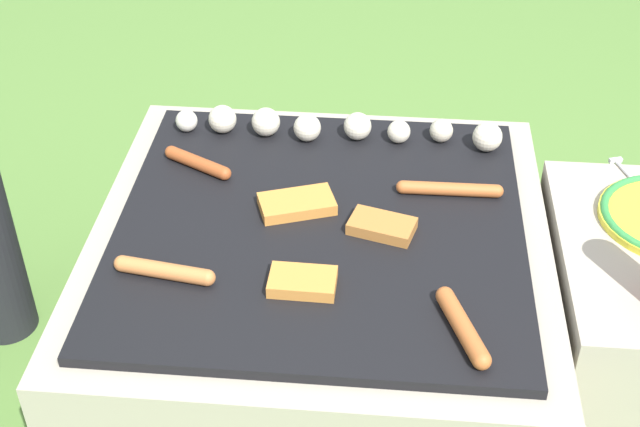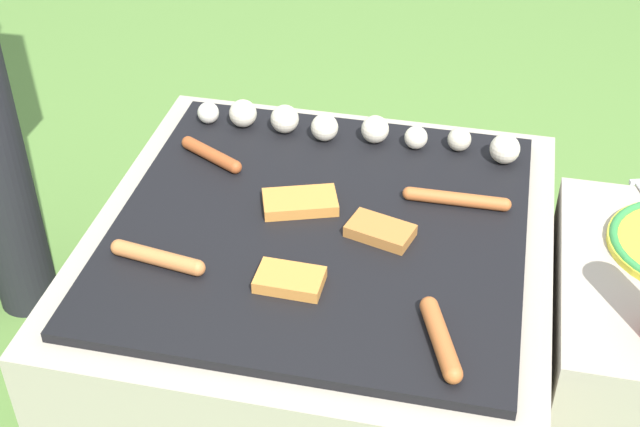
{
  "view_description": "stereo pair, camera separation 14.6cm",
  "coord_description": "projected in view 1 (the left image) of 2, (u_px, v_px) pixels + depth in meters",
  "views": [
    {
      "loc": [
        0.1,
        -1.16,
        1.3
      ],
      "look_at": [
        0.0,
        0.0,
        0.41
      ],
      "focal_mm": 50.0,
      "sensor_mm": 36.0,
      "label": 1
    },
    {
      "loc": [
        0.25,
        -1.14,
        1.3
      ],
      "look_at": [
        0.0,
        0.0,
        0.41
      ],
      "focal_mm": 50.0,
      "sensor_mm": 36.0,
      "label": 2
    }
  ],
  "objects": [
    {
      "name": "fork_utensil",
      "position": [
        634.0,
        181.0,
        1.57
      ],
      "size": [
        0.07,
        0.16,
        0.01
      ],
      "color": "silver",
      "rests_on": "side_ledge"
    },
    {
      "name": "bread_slice_left",
      "position": [
        303.0,
        282.0,
        1.35
      ],
      "size": [
        0.1,
        0.07,
        0.02
      ],
      "color": "#D18438",
      "rests_on": "grill"
    },
    {
      "name": "mushroom_row",
      "position": [
        334.0,
        127.0,
        1.67
      ],
      "size": [
        0.61,
        0.07,
        0.05
      ],
      "color": "silver",
      "rests_on": "grill"
    },
    {
      "name": "bread_slice_right",
      "position": [
        297.0,
        204.0,
        1.5
      ],
      "size": [
        0.14,
        0.11,
        0.02
      ],
      "color": "#D18438",
      "rests_on": "grill"
    },
    {
      "name": "sausage_mid_left",
      "position": [
        198.0,
        163.0,
        1.6
      ],
      "size": [
        0.13,
        0.08,
        0.02
      ],
      "color": "#A34C23",
      "rests_on": "grill"
    },
    {
      "name": "ground_plane",
      "position": [
        320.0,
        383.0,
        1.71
      ],
      "size": [
        14.0,
        14.0,
        0.0
      ],
      "primitive_type": "plane",
      "color": "#567F38"
    },
    {
      "name": "bread_slice_center",
      "position": [
        382.0,
        226.0,
        1.45
      ],
      "size": [
        0.12,
        0.09,
        0.02
      ],
      "color": "#B27033",
      "rests_on": "grill"
    },
    {
      "name": "sausage_front_center",
      "position": [
        450.0,
        189.0,
        1.53
      ],
      "size": [
        0.18,
        0.03,
        0.02
      ],
      "color": "#B7602D",
      "rests_on": "grill"
    },
    {
      "name": "sausage_back_right",
      "position": [
        463.0,
        327.0,
        1.26
      ],
      "size": [
        0.07,
        0.15,
        0.03
      ],
      "color": "#B7602D",
      "rests_on": "grill"
    },
    {
      "name": "grill",
      "position": [
        320.0,
        310.0,
        1.6
      ],
      "size": [
        0.76,
        0.76,
        0.39
      ],
      "color": "#A89E8C",
      "rests_on": "ground_plane"
    },
    {
      "name": "sausage_back_center",
      "position": [
        164.0,
        271.0,
        1.36
      ],
      "size": [
        0.16,
        0.05,
        0.03
      ],
      "color": "#C6753D",
      "rests_on": "grill"
    }
  ]
}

